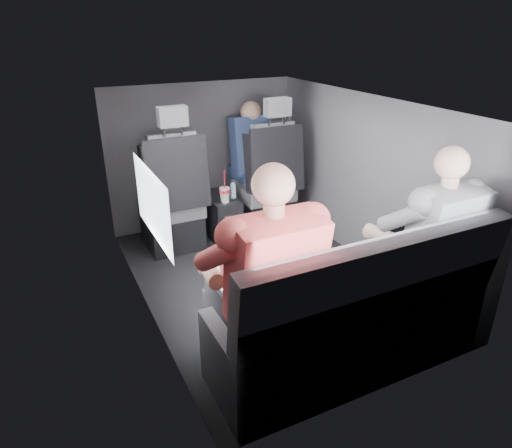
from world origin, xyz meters
name	(u,v)px	position (x,y,z in m)	size (l,w,h in m)	color
floor	(265,280)	(0.00, 0.00, 0.00)	(2.60, 2.60, 0.00)	black
ceiling	(266,104)	(0.00, 0.00, 1.35)	(2.60, 2.60, 0.00)	#B2B2AD
panel_left	(140,222)	(-0.90, 0.00, 0.68)	(0.02, 2.60, 1.35)	#56565B
panel_right	(365,181)	(0.90, 0.00, 0.68)	(0.02, 2.60, 1.35)	#56565B
panel_front	(203,155)	(0.00, 1.30, 0.68)	(1.80, 0.02, 1.35)	#56565B
panel_back	(388,286)	(0.00, -1.30, 0.68)	(1.80, 0.02, 1.35)	#56565B
side_window	(152,204)	(-0.88, -0.30, 0.90)	(0.02, 0.75, 0.42)	white
seatbelt	(276,153)	(0.45, 0.67, 0.80)	(0.05, 0.01, 0.65)	black
front_seat_left	(173,206)	(-0.45, 0.84, 0.40)	(0.52, 0.58, 1.26)	black
front_seat_right	(267,190)	(0.45, 0.84, 0.40)	(0.52, 0.58, 1.26)	black
center_console	(221,217)	(0.00, 0.88, 0.20)	(0.24, 0.48, 0.41)	black
rear_bench	(352,322)	(0.00, -1.06, 0.31)	(1.60, 0.57, 0.92)	slate
soda_cup	(225,194)	(-0.02, 0.73, 0.47)	(0.09, 0.09, 0.29)	white
water_bottle	(233,191)	(0.08, 0.78, 0.47)	(0.05, 0.05, 0.15)	#9FBFD8
laptop_white	(242,272)	(-0.55, -0.79, 0.63)	(0.35, 0.33, 0.24)	white
laptop_black	(399,234)	(0.53, -0.80, 0.63)	(0.35, 0.34, 0.22)	black
passenger_rear_left	(262,282)	(-0.52, -0.97, 0.66)	(0.55, 0.66, 1.30)	#343338
passenger_rear_right	(423,242)	(0.56, -0.97, 0.64)	(0.52, 0.64, 1.25)	navy
passenger_front_right	(251,148)	(0.41, 1.10, 0.74)	(0.38, 0.38, 0.75)	navy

